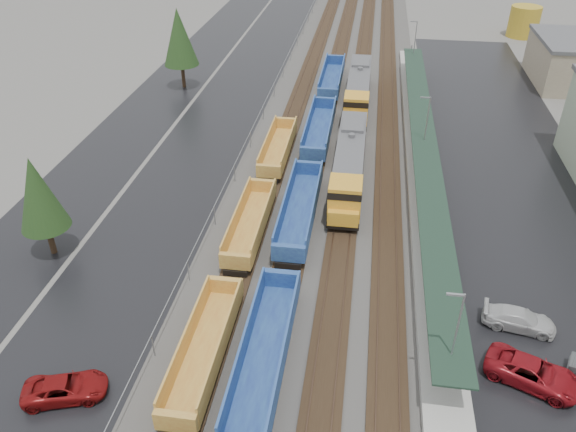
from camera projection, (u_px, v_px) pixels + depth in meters
name	position (u px, v px, depth m)	size (l,w,h in m)	color
ballast_strip	(339.00, 124.00, 69.73)	(20.00, 160.00, 0.08)	#302D2B
trackbed	(339.00, 124.00, 69.66)	(14.60, 160.00, 0.22)	black
west_parking_lot	(221.00, 118.00, 71.59)	(10.00, 160.00, 0.02)	black
west_road	(146.00, 113.00, 72.83)	(9.00, 160.00, 0.02)	black
east_commuter_lot	(512.00, 174.00, 59.12)	(16.00, 100.00, 0.02)	black
station_platform	(421.00, 162.00, 59.91)	(3.00, 80.00, 8.00)	#9E9B93
chainlink_fence	(261.00, 113.00, 68.75)	(0.08, 160.04, 2.02)	gray
tree_west_near	(38.00, 194.00, 44.44)	(3.96, 3.96, 9.00)	#332316
tree_west_far	(179.00, 37.00, 76.97)	(4.84, 4.84, 11.00)	#332316
locomotive_lead	(349.00, 165.00, 55.81)	(2.95, 19.44, 4.40)	black
locomotive_trail	(358.00, 90.00, 73.20)	(2.95, 19.44, 4.40)	black
well_string_yellow	(205.00, 349.00, 36.89)	(2.58, 72.50, 2.29)	#BA7933
well_string_blue	(285.00, 270.00, 43.69)	(2.82, 103.66, 2.50)	navy
storage_tank	(524.00, 22.00, 101.27)	(5.35, 5.35, 5.35)	#B29123
parked_car_west_c	(65.00, 388.00, 34.71)	(5.10, 2.35, 1.42)	maroon
parked_car_east_b	(533.00, 373.00, 35.59)	(5.89, 2.72, 1.64)	maroon
parked_car_east_c	(519.00, 319.00, 39.77)	(5.04, 2.05, 1.46)	beige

